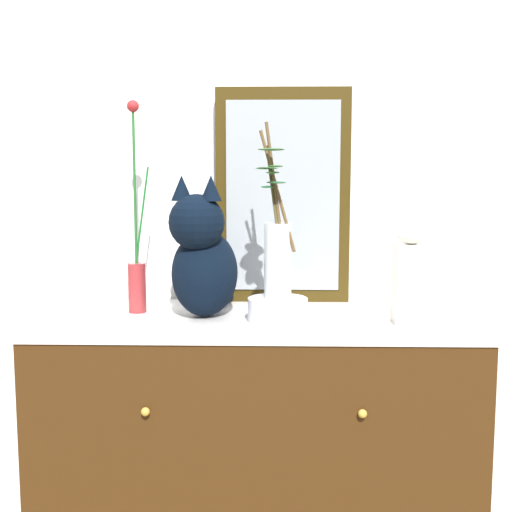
% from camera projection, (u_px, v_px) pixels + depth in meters
% --- Properties ---
extents(wall_back, '(4.40, 0.08, 2.60)m').
position_uv_depth(wall_back, '(258.00, 187.00, 2.26)').
color(wall_back, white).
rests_on(wall_back, ground_plane).
extents(sideboard, '(1.30, 0.52, 0.93)m').
position_uv_depth(sideboard, '(256.00, 464.00, 2.04)').
color(sideboard, '#39200C').
rests_on(sideboard, ground_plane).
extents(mirror_leaning, '(0.44, 0.03, 0.70)m').
position_uv_depth(mirror_leaning, '(283.00, 196.00, 2.17)').
color(mirror_leaning, '#332509').
rests_on(mirror_leaning, sideboard).
extents(cat_sitting, '(0.24, 0.45, 0.42)m').
position_uv_depth(cat_sitting, '(203.00, 258.00, 1.95)').
color(cat_sitting, black).
rests_on(cat_sitting, sideboard).
extents(vase_slim_green, '(0.07, 0.05, 0.64)m').
position_uv_depth(vase_slim_green, '(137.00, 266.00, 2.02)').
color(vase_slim_green, maroon).
rests_on(vase_slim_green, sideboard).
extents(bowl_porcelain, '(0.17, 0.17, 0.07)m').
position_uv_depth(bowl_porcelain, '(278.00, 310.00, 1.91)').
color(bowl_porcelain, white).
rests_on(bowl_porcelain, sideboard).
extents(vase_glass_clear, '(0.12, 0.17, 0.50)m').
position_uv_depth(vase_glass_clear, '(277.00, 251.00, 1.89)').
color(vase_glass_clear, silver).
rests_on(vase_glass_clear, bowl_porcelain).
extents(jar_lidded_porcelain, '(0.09, 0.09, 0.30)m').
position_uv_depth(jar_lidded_porcelain, '(410.00, 276.00, 1.87)').
color(jar_lidded_porcelain, silver).
rests_on(jar_lidded_porcelain, sideboard).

